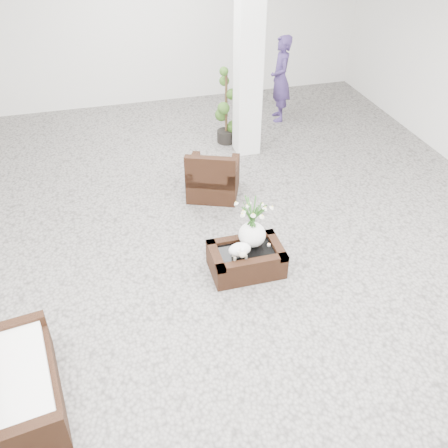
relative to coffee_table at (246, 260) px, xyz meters
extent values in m
plane|color=gray|center=(-0.23, 0.31, -0.16)|extent=(11.00, 11.00, 0.00)
cube|color=white|center=(0.97, 3.11, 1.59)|extent=(0.40, 0.40, 3.50)
cube|color=#321B0E|center=(0.00, 0.00, 0.00)|extent=(0.90, 0.60, 0.31)
ellipsoid|color=white|center=(-0.12, -0.10, 0.26)|extent=(0.28, 0.23, 0.21)
cylinder|color=white|center=(0.30, 0.02, 0.17)|extent=(0.04, 0.04, 0.03)
cube|color=#321B0E|center=(0.05, 1.85, 0.24)|extent=(0.96, 0.95, 0.80)
cube|color=#321B0E|center=(-2.60, -1.27, 0.20)|extent=(0.84, 1.43, 0.72)
imported|color=#3F2D66|center=(2.00, 4.23, 0.66)|extent=(0.49, 0.66, 1.64)
camera|label=1|loc=(-1.51, -4.48, 4.04)|focal=39.50mm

